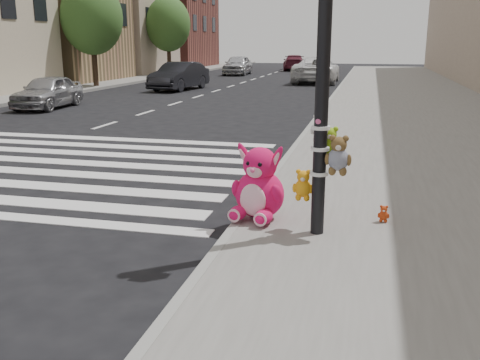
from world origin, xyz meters
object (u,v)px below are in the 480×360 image
(signal_pole, at_px, (324,102))
(red_teddy, at_px, (384,214))
(car_silver_far, at_px, (48,92))
(car_dark_far, at_px, (179,76))
(car_white_near, at_px, (316,70))
(pink_bunny, at_px, (259,188))

(signal_pole, distance_m, red_teddy, 1.77)
(red_teddy, relative_size, car_silver_far, 0.06)
(car_dark_far, distance_m, car_white_near, 9.31)
(signal_pole, distance_m, car_silver_far, 16.23)
(pink_bunny, height_order, car_dark_far, car_dark_far)
(car_silver_far, bearing_deg, car_white_near, 56.36)
(red_teddy, xyz_separation_m, car_dark_far, (-9.90, 19.69, 0.46))
(pink_bunny, distance_m, red_teddy, 1.65)
(signal_pole, height_order, car_dark_far, signal_pole)
(pink_bunny, height_order, car_white_near, car_white_near)
(signal_pole, relative_size, pink_bunny, 3.94)
(car_silver_far, xyz_separation_m, car_white_near, (8.49, 15.38, 0.16))
(pink_bunny, relative_size, car_silver_far, 0.28)
(signal_pole, bearing_deg, car_silver_far, 133.89)
(red_teddy, height_order, car_dark_far, car_dark_far)
(red_teddy, height_order, car_silver_far, car_silver_far)
(car_silver_far, xyz_separation_m, car_dark_far, (2.10, 8.61, 0.10))
(pink_bunny, xyz_separation_m, red_teddy, (1.61, 0.23, -0.30))
(car_dark_far, xyz_separation_m, car_white_near, (6.39, 6.78, 0.06))
(signal_pole, bearing_deg, car_dark_far, 114.24)
(car_dark_far, bearing_deg, signal_pole, -58.42)
(signal_pole, xyz_separation_m, pink_bunny, (-0.83, 0.35, -1.18))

